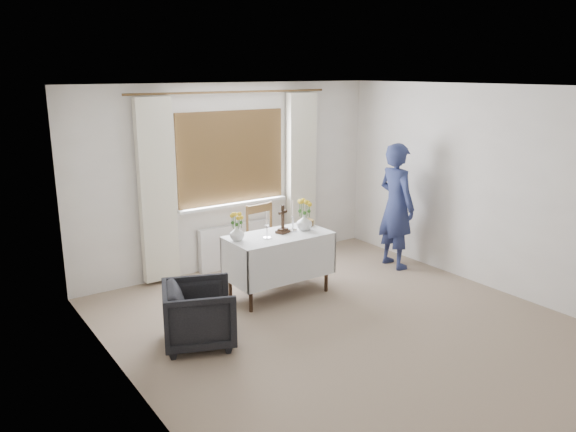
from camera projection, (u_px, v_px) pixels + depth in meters
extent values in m
plane|color=gray|center=(349.00, 329.00, 5.92)|extent=(5.00, 5.00, 0.00)
cube|color=silver|center=(279.00, 265.00, 6.75)|extent=(1.24, 0.64, 0.76)
imported|color=black|center=(199.00, 314.00, 5.54)|extent=(0.89, 0.88, 0.63)
imported|color=navy|center=(396.00, 206.00, 7.64)|extent=(0.46, 0.66, 1.72)
cube|color=silver|center=(236.00, 245.00, 7.78)|extent=(1.10, 0.10, 0.60)
imported|color=silver|center=(237.00, 233.00, 6.41)|extent=(0.17, 0.17, 0.18)
imported|color=silver|center=(304.00, 222.00, 6.82)|extent=(0.21, 0.21, 0.20)
cylinder|color=brown|center=(306.00, 223.00, 7.05)|extent=(0.23, 0.23, 0.07)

